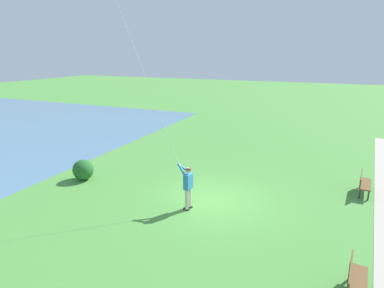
# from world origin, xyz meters

# --- Properties ---
(ground_plane) EXTENTS (120.00, 120.00, 0.00)m
(ground_plane) POSITION_xyz_m (0.00, 0.00, 0.00)
(ground_plane) COLOR #4C8E3D
(person_kite_flyer) EXTENTS (0.62, 0.52, 1.83)m
(person_kite_flyer) POSITION_xyz_m (0.70, 1.18, 1.05)
(person_kite_flyer) COLOR #232328
(person_kite_flyer) RESTS_ON ground
(park_bench_near_walkway) EXTENTS (0.59, 1.54, 0.88)m
(park_bench_near_walkway) POSITION_xyz_m (-5.72, -3.14, 0.51)
(park_bench_near_walkway) COLOR brown
(park_bench_near_walkway) RESTS_ON ground
(park_bench_far_walkway) EXTENTS (0.59, 1.54, 0.88)m
(park_bench_far_walkway) POSITION_xyz_m (-5.01, 3.82, 0.51)
(park_bench_far_walkway) COLOR brown
(park_bench_far_walkway) RESTS_ON ground
(lakeside_shrub) EXTENTS (1.00, 0.97, 0.99)m
(lakeside_shrub) POSITION_xyz_m (6.55, 0.45, 0.50)
(lakeside_shrub) COLOR #236028
(lakeside_shrub) RESTS_ON ground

